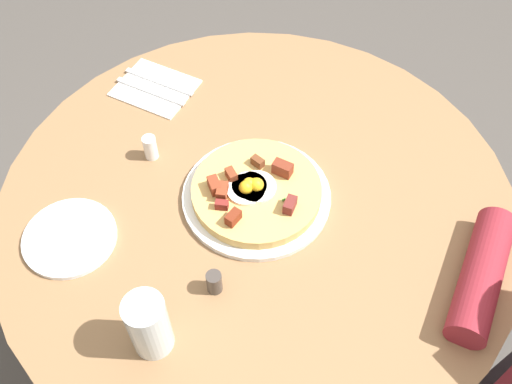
{
  "coord_description": "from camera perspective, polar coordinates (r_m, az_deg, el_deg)",
  "views": [
    {
      "loc": [
        0.4,
        0.55,
        1.69
      ],
      "look_at": [
        0.0,
        -0.0,
        0.77
      ],
      "focal_mm": 40.92,
      "sensor_mm": 36.0,
      "label": 1
    }
  ],
  "objects": [
    {
      "name": "water_glass",
      "position": [
        0.96,
        -10.45,
        -12.67
      ],
      "size": [
        0.07,
        0.07,
        0.13
      ],
      "primitive_type": "cylinder",
      "color": "silver",
      "rests_on": "dining_table"
    },
    {
      "name": "dining_table",
      "position": [
        1.31,
        0.04,
        -5.22
      ],
      "size": [
        1.03,
        1.03,
        0.75
      ],
      "color": "olive",
      "rests_on": "ground_plane"
    },
    {
      "name": "pepper_shaker",
      "position": [
        1.03,
        -4.11,
        -8.79
      ],
      "size": [
        0.03,
        0.03,
        0.05
      ],
      "primitive_type": "cylinder",
      "color": "#3F3833",
      "rests_on": "dining_table"
    },
    {
      "name": "salt_shaker",
      "position": [
        1.22,
        -10.29,
        4.31
      ],
      "size": [
        0.03,
        0.03,
        0.06
      ],
      "primitive_type": "cylinder",
      "color": "white",
      "rests_on": "dining_table"
    },
    {
      "name": "bread_plate",
      "position": [
        1.15,
        -17.75,
        -4.26
      ],
      "size": [
        0.18,
        0.18,
        0.01
      ],
      "primitive_type": "cylinder",
      "color": "white",
      "rests_on": "dining_table"
    },
    {
      "name": "pizza_plate",
      "position": [
        1.15,
        -0.05,
        -0.42
      ],
      "size": [
        0.29,
        0.29,
        0.01
      ],
      "primitive_type": "cylinder",
      "color": "white",
      "rests_on": "dining_table"
    },
    {
      "name": "breakfast_pizza",
      "position": [
        1.14,
        -0.12,
        0.15
      ],
      "size": [
        0.26,
        0.26,
        0.05
      ],
      "color": "tan",
      "rests_on": "pizza_plate"
    },
    {
      "name": "fork",
      "position": [
        1.37,
        -10.26,
        9.66
      ],
      "size": [
        0.09,
        0.17,
        0.0
      ],
      "primitive_type": "cube",
      "rotation": [
        0.0,
        0.0,
        2.04
      ],
      "color": "silver",
      "rests_on": "napkin"
    },
    {
      "name": "napkin",
      "position": [
        1.38,
        -9.82,
        9.99
      ],
      "size": [
        0.2,
        0.22,
        0.0
      ],
      "primitive_type": "cube",
      "rotation": [
        0.0,
        0.0,
        2.04
      ],
      "color": "white",
      "rests_on": "dining_table"
    },
    {
      "name": "knife",
      "position": [
        1.39,
        -9.44,
        10.59
      ],
      "size": [
        0.09,
        0.17,
        0.0
      ],
      "primitive_type": "cube",
      "rotation": [
        0.0,
        0.0,
        2.04
      ],
      "color": "silver",
      "rests_on": "napkin"
    },
    {
      "name": "ground_plane",
      "position": [
        1.82,
        0.03,
        -14.68
      ],
      "size": [
        6.0,
        6.0,
        0.0
      ],
      "primitive_type": "plane",
      "color": "#4C4742"
    }
  ]
}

